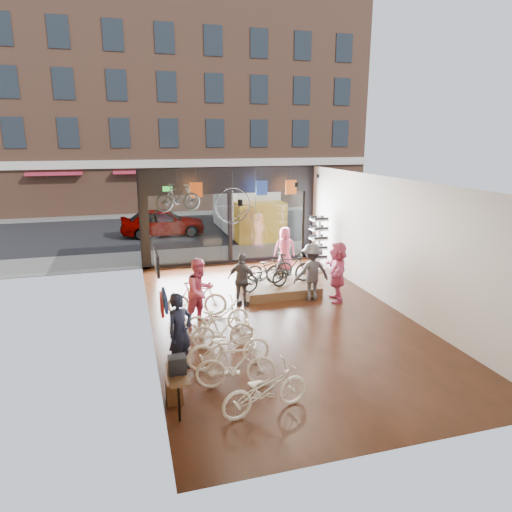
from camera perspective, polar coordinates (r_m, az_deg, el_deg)
name	(u,v)px	position (r m, az deg, el deg)	size (l,w,h in m)	color
ground_plane	(277,316)	(13.10, 2.66, -7.50)	(7.00, 12.00, 0.04)	black
ceiling	(279,180)	(12.19, 2.87, 9.49)	(7.00, 12.00, 0.04)	black
wall_left	(146,260)	(11.89, -13.54, -0.44)	(0.04, 12.00, 3.80)	#985B1F
wall_right	(391,243)	(14.01, 16.54, 1.60)	(0.04, 12.00, 3.80)	beige
wall_back	(405,342)	(7.36, 18.12, -10.18)	(7.00, 0.04, 3.80)	beige
storefront	(230,216)	(18.18, -3.30, 5.04)	(7.00, 0.26, 3.80)	black
exit_sign	(167,189)	(17.54, -11.02, 8.25)	(0.35, 0.06, 0.18)	#198C26
street_road	(197,224)	(27.23, -7.43, 4.03)	(30.00, 18.00, 0.02)	black
sidewalk_near	(224,254)	(19.70, -3.99, 0.30)	(30.00, 2.40, 0.12)	slate
sidewalk_far	(188,212)	(31.12, -8.55, 5.43)	(30.00, 2.00, 0.12)	slate
opposite_building	(179,106)	(33.30, -9.62, 17.96)	(26.00, 5.00, 14.00)	brown
street_car	(163,222)	(23.93, -11.58, 4.19)	(1.70, 4.23, 1.44)	gray
box_truck	(249,208)	(23.55, -0.91, 6.06)	(2.41, 7.23, 2.85)	silver
floor_bike_0	(265,389)	(8.64, 1.17, -16.31)	(0.61, 1.74, 0.91)	#F2E8CF
floor_bike_1	(236,365)	(9.37, -2.52, -13.40)	(0.47, 1.66, 1.00)	#F2E8CF
floor_bike_2	(229,347)	(10.12, -3.41, -11.28)	(0.64, 1.84, 0.97)	#F2E8CF
floor_bike_3	(223,330)	(11.05, -4.21, -9.17)	(0.42, 1.50, 0.90)	#F2E8CF
floor_bike_4	(217,317)	(11.78, -4.93, -7.59)	(0.61, 1.76, 0.92)	#F2E8CF
floor_bike_5	(197,299)	(12.97, -7.39, -5.36)	(0.47, 1.68, 1.01)	#F2E8CF
display_platform	(278,288)	(14.94, 2.74, -3.98)	(2.40, 1.80, 0.30)	#47351D
display_bike_left	(265,276)	(14.17, 1.13, -2.53)	(0.58, 1.65, 0.87)	black
display_bike_mid	(290,268)	(14.88, 4.23, -1.51)	(0.46, 1.62, 0.97)	black
display_bike_right	(270,267)	(15.16, 1.71, -1.40)	(0.57, 1.64, 0.86)	black
customer_0	(180,332)	(9.99, -9.49, -9.39)	(0.64, 0.42, 1.75)	#161C33
customer_1	(200,291)	(12.34, -6.99, -4.41)	(0.88, 0.69, 1.81)	#CC4C72
customer_2	(242,280)	(13.55, -1.72, -3.01)	(0.95, 0.39, 1.61)	#3F3F44
customer_3	(312,272)	(14.10, 6.97, -2.02)	(1.16, 0.67, 1.80)	#3F3F44
customer_4	(285,249)	(17.20, 3.62, 0.87)	(0.82, 0.53, 1.67)	#CC4C72
customer_5	(337,272)	(14.17, 10.12, -1.92)	(1.72, 0.55, 1.86)	#CC4C72
sunglasses_rack	(318,243)	(17.33, 7.82, 1.57)	(0.61, 0.50, 2.09)	white
wall_merch	(165,337)	(8.78, -11.25, -9.88)	(0.40, 2.40, 2.60)	navy
penny_farthing	(240,206)	(16.52, -2.01, 6.21)	(1.62, 0.06, 1.29)	black
hung_bike	(178,197)	(15.91, -9.74, 7.23)	(0.45, 1.58, 0.95)	black
jersey_left	(196,190)	(16.98, -7.47, 8.19)	(0.45, 0.03, 0.55)	#CC5919
jersey_mid	(262,188)	(17.52, 0.72, 8.50)	(0.45, 0.03, 0.55)	#1E3F99
jersey_right	(291,187)	(17.90, 4.40, 8.59)	(0.45, 0.03, 0.55)	#CC5919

